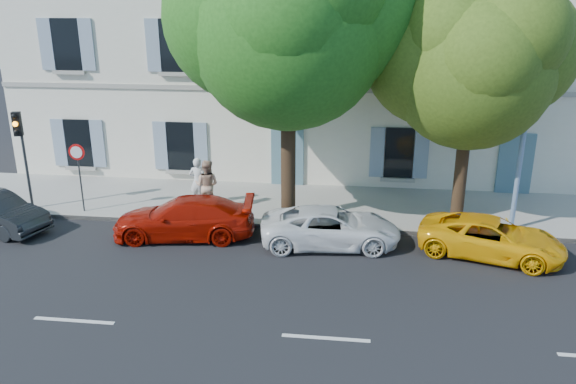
# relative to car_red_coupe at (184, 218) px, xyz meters

# --- Properties ---
(ground) EXTENTS (90.00, 90.00, 0.00)m
(ground) POSITION_rel_car_red_coupe_xyz_m (4.86, -1.23, -0.65)
(ground) COLOR black
(sidewalk) EXTENTS (36.00, 4.50, 0.15)m
(sidewalk) POSITION_rel_car_red_coupe_xyz_m (4.86, 3.22, -0.58)
(sidewalk) COLOR #A09E96
(sidewalk) RESTS_ON ground
(kerb) EXTENTS (36.00, 0.16, 0.16)m
(kerb) POSITION_rel_car_red_coupe_xyz_m (4.86, 1.05, -0.57)
(kerb) COLOR #9E998E
(kerb) RESTS_ON ground
(building) EXTENTS (28.00, 7.00, 12.00)m
(building) POSITION_rel_car_red_coupe_xyz_m (4.86, 8.97, 5.35)
(building) COLOR silver
(building) RESTS_ON ground
(car_red_coupe) EXTENTS (4.67, 2.35, 1.30)m
(car_red_coupe) POSITION_rel_car_red_coupe_xyz_m (0.00, 0.00, 0.00)
(car_red_coupe) COLOR #9F1104
(car_red_coupe) RESTS_ON ground
(car_white_coupe) EXTENTS (4.47, 2.38, 1.19)m
(car_white_coupe) POSITION_rel_car_red_coupe_xyz_m (4.69, -0.07, -0.05)
(car_white_coupe) COLOR white
(car_white_coupe) RESTS_ON ground
(car_yellow_supercar) EXTENTS (4.56, 3.07, 1.16)m
(car_yellow_supercar) POSITION_rel_car_red_coupe_xyz_m (9.46, -0.27, -0.07)
(car_yellow_supercar) COLOR #FFB40A
(car_yellow_supercar) RESTS_ON ground
(tree_left) EXTENTS (6.25, 6.25, 9.69)m
(tree_left) POSITION_rel_car_red_coupe_xyz_m (3.16, 1.63, 5.74)
(tree_left) COLOR #3A2819
(tree_left) RESTS_ON sidewalk
(tree_right) EXTENTS (5.16, 5.16, 7.95)m
(tree_right) POSITION_rel_car_red_coupe_xyz_m (8.86, 2.17, 4.60)
(tree_right) COLOR #3A2819
(tree_right) RESTS_ON sidewalk
(traffic_light) EXTENTS (0.32, 0.40, 3.52)m
(traffic_light) POSITION_rel_car_red_coupe_xyz_m (-6.11, 1.41, 2.05)
(traffic_light) COLOR #383A3D
(traffic_light) RESTS_ON sidewalk
(road_sign) EXTENTS (0.57, 0.09, 2.45)m
(road_sign) POSITION_rel_car_red_coupe_xyz_m (-4.13, 1.45, 1.26)
(road_sign) COLOR #383A3D
(road_sign) RESTS_ON sidewalk
(street_lamp) EXTENTS (0.26, 1.70, 8.03)m
(street_lamp) POSITION_rel_car_red_coupe_xyz_m (10.52, 1.42, 4.05)
(street_lamp) COLOR #7293BF
(street_lamp) RESTS_ON sidewalk
(pedestrian_a) EXTENTS (0.66, 0.45, 1.78)m
(pedestrian_a) POSITION_rel_car_red_coupe_xyz_m (-0.24, 2.58, 0.39)
(pedestrian_a) COLOR silver
(pedestrian_a) RESTS_ON sidewalk
(pedestrian_b) EXTENTS (0.95, 0.77, 1.83)m
(pedestrian_b) POSITION_rel_car_red_coupe_xyz_m (0.20, 2.14, 0.41)
(pedestrian_b) COLOR tan
(pedestrian_b) RESTS_ON sidewalk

